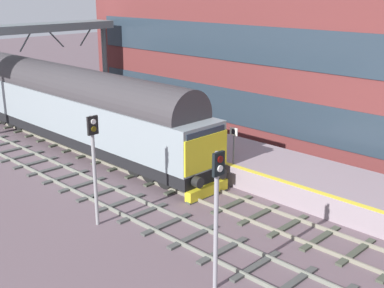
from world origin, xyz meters
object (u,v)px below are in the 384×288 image
(signal_post_near, at_px, (217,206))
(platform_number_sign, at_px, (234,140))
(waiting_passenger, at_px, (214,131))
(signal_post_mid, at_px, (94,158))
(diesel_locomotive, at_px, (78,106))

(signal_post_near, height_order, platform_number_sign, signal_post_near)
(signal_post_near, bearing_deg, waiting_passenger, 42.69)
(signal_post_near, relative_size, waiting_passenger, 2.72)
(signal_post_near, relative_size, platform_number_sign, 2.57)
(signal_post_near, height_order, waiting_passenger, signal_post_near)
(signal_post_mid, height_order, waiting_passenger, signal_post_mid)
(diesel_locomotive, relative_size, signal_post_near, 4.58)
(signal_post_mid, distance_m, platform_number_sign, 7.15)
(diesel_locomotive, height_order, platform_number_sign, diesel_locomotive)
(signal_post_near, relative_size, signal_post_mid, 1.01)
(diesel_locomotive, distance_m, signal_post_near, 16.01)
(diesel_locomotive, distance_m, platform_number_sign, 10.09)
(signal_post_mid, bearing_deg, waiting_passenger, 7.85)
(waiting_passenger, bearing_deg, signal_post_mid, 124.28)
(platform_number_sign, bearing_deg, waiting_passenger, 66.58)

